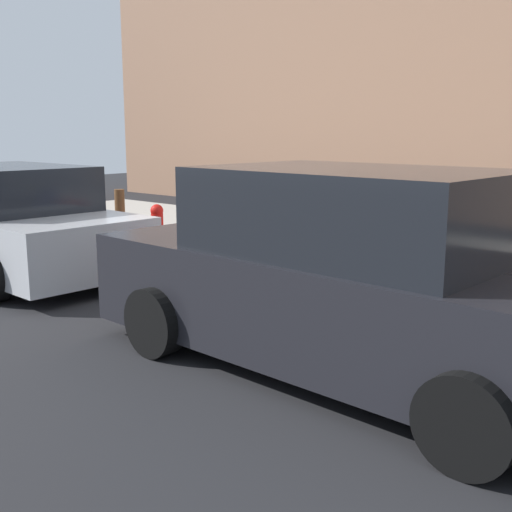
# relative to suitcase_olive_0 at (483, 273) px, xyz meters

# --- Properties ---
(ground_plane) EXTENTS (40.00, 40.00, 0.00)m
(ground_plane) POSITION_rel_suitcase_olive_0_xyz_m (3.00, 0.71, -0.52)
(ground_plane) COLOR black
(sidewalk_curb) EXTENTS (18.00, 5.00, 0.14)m
(sidewalk_curb) POSITION_rel_suitcase_olive_0_xyz_m (3.00, -1.79, -0.45)
(sidewalk_curb) COLOR #ADA89E
(sidewalk_curb) RESTS_ON ground_plane
(suitcase_olive_0) EXTENTS (0.46, 0.24, 0.96)m
(suitcase_olive_0) POSITION_rel_suitcase_olive_0_xyz_m (0.00, 0.00, 0.00)
(suitcase_olive_0) COLOR #59601E
(suitcase_olive_0) RESTS_ON sidewalk_curb
(suitcase_navy_1) EXTENTS (0.46, 0.21, 0.98)m
(suitcase_navy_1) POSITION_rel_suitcase_olive_0_xyz_m (0.59, -0.02, -0.01)
(suitcase_navy_1) COLOR navy
(suitcase_navy_1) RESTS_ON sidewalk_curb
(suitcase_maroon_2) EXTENTS (0.44, 0.26, 0.87)m
(suitcase_maroon_2) POSITION_rel_suitcase_olive_0_xyz_m (1.16, -0.08, -0.11)
(suitcase_maroon_2) COLOR maroon
(suitcase_maroon_2) RESTS_ON sidewalk_curb
(suitcase_red_3) EXTENTS (0.46, 0.27, 0.81)m
(suitcase_red_3) POSITION_rel_suitcase_olive_0_xyz_m (1.73, 0.04, -0.08)
(suitcase_red_3) COLOR red
(suitcase_red_3) RESTS_ON sidewalk_curb
(suitcase_silver_4) EXTENTS (0.40, 0.25, 0.87)m
(suitcase_silver_4) POSITION_rel_suitcase_olive_0_xyz_m (2.29, -0.08, -0.11)
(suitcase_silver_4) COLOR #9EA0A8
(suitcase_silver_4) RESTS_ON sidewalk_curb
(suitcase_black_5) EXTENTS (0.49, 0.27, 0.65)m
(suitcase_black_5) POSITION_rel_suitcase_olive_0_xyz_m (2.86, -0.08, -0.08)
(suitcase_black_5) COLOR black
(suitcase_black_5) RESTS_ON sidewalk_curb
(suitcase_teal_6) EXTENTS (0.40, 0.23, 0.75)m
(suitcase_teal_6) POSITION_rel_suitcase_olive_0_xyz_m (3.43, 0.01, -0.11)
(suitcase_teal_6) COLOR #0F606B
(suitcase_teal_6) RESTS_ON sidewalk_curb
(suitcase_olive_7) EXTENTS (0.37, 0.25, 0.74)m
(suitcase_olive_7) POSITION_rel_suitcase_olive_0_xyz_m (3.95, -0.07, -0.04)
(suitcase_olive_7) COLOR #59601E
(suitcase_olive_7) RESTS_ON sidewalk_curb
(suitcase_navy_8) EXTENTS (0.43, 0.26, 0.65)m
(suitcase_navy_8) POSITION_rel_suitcase_olive_0_xyz_m (4.47, -0.08, -0.08)
(suitcase_navy_8) COLOR navy
(suitcase_navy_8) RESTS_ON sidewalk_curb
(fire_hydrant) EXTENTS (0.39, 0.21, 0.71)m
(fire_hydrant) POSITION_rel_suitcase_olive_0_xyz_m (5.44, -0.03, -0.01)
(fire_hydrant) COLOR red
(fire_hydrant) RESTS_ON sidewalk_curb
(bollard_post) EXTENTS (0.17, 0.17, 0.91)m
(bollard_post) POSITION_rel_suitcase_olive_0_xyz_m (6.22, 0.12, 0.08)
(bollard_post) COLOR brown
(bollard_post) RESTS_ON sidewalk_curb
(parked_car_charcoal_0) EXTENTS (4.84, 2.16, 1.72)m
(parked_car_charcoal_0) POSITION_rel_suitcase_olive_0_xyz_m (0.24, 2.20, 0.28)
(parked_car_charcoal_0) COLOR black
(parked_car_charcoal_0) RESTS_ON ground_plane
(parked_car_silver_1) EXTENTS (4.70, 2.17, 1.53)m
(parked_car_silver_1) POSITION_rel_suitcase_olive_0_xyz_m (6.08, 2.20, 0.20)
(parked_car_silver_1) COLOR #B2B5BA
(parked_car_silver_1) RESTS_ON ground_plane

